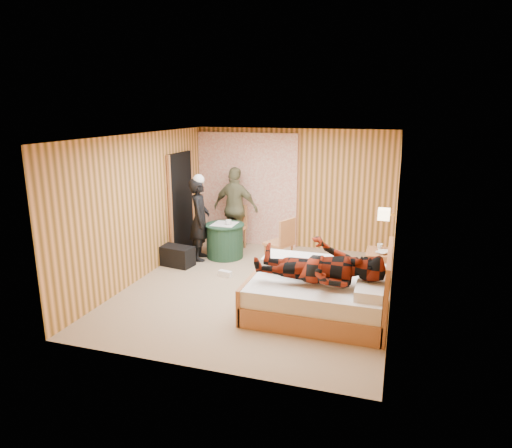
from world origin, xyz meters
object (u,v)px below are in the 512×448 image
(wall_lamp, at_px, (384,214))
(man_on_bed, at_px, (320,256))
(woman_standing, at_px, (200,219))
(bed, at_px, (319,294))
(duffel_bag, at_px, (176,256))
(round_table, at_px, (225,240))
(chair_far, at_px, (236,224))
(nightstand, at_px, (378,267))
(chair_near, at_px, (282,240))
(man_at_table, at_px, (236,208))

(wall_lamp, height_order, man_on_bed, man_on_bed)
(woman_standing, distance_m, man_on_bed, 3.32)
(woman_standing, xyz_separation_m, man_on_bed, (2.68, -1.97, 0.15))
(bed, distance_m, duffel_bag, 3.20)
(round_table, xyz_separation_m, duffel_bag, (-0.70, -0.74, -0.16))
(chair_far, bearing_deg, bed, -44.07)
(wall_lamp, bearing_deg, man_on_bed, -120.43)
(nightstand, height_order, chair_far, chair_far)
(chair_near, xyz_separation_m, duffel_bag, (-1.96, -0.44, -0.37))
(woman_standing, relative_size, man_on_bed, 0.91)
(chair_far, relative_size, duffel_bag, 1.41)
(round_table, distance_m, duffel_bag, 1.03)
(round_table, height_order, chair_near, chair_near)
(round_table, height_order, chair_far, chair_far)
(chair_far, xyz_separation_m, duffel_bag, (-0.71, -1.36, -0.35))
(man_at_table, bearing_deg, woman_standing, 73.12)
(wall_lamp, relative_size, man_at_table, 0.15)
(wall_lamp, distance_m, chair_near, 2.02)
(bed, height_order, chair_far, bed)
(bed, xyz_separation_m, round_table, (-2.24, 1.99, 0.04))
(wall_lamp, distance_m, man_at_table, 3.44)
(duffel_bag, distance_m, man_at_table, 1.70)
(bed, relative_size, duffel_bag, 2.99)
(chair_far, height_order, man_at_table, man_at_table)
(man_on_bed, bearing_deg, duffel_bag, 153.47)
(round_table, relative_size, man_on_bed, 0.44)
(nightstand, relative_size, chair_far, 0.64)
(round_table, distance_m, chair_near, 1.31)
(chair_far, relative_size, man_on_bed, 0.53)
(bed, relative_size, man_on_bed, 1.11)
(wall_lamp, relative_size, bed, 0.13)
(man_on_bed, bearing_deg, chair_near, 117.73)
(chair_near, bearing_deg, man_at_table, -102.46)
(round_table, xyz_separation_m, man_on_bed, (2.26, -2.22, 0.61))
(wall_lamp, bearing_deg, chair_far, 153.26)
(bed, xyz_separation_m, woman_standing, (-2.65, 1.74, 0.50))
(chair_near, xyz_separation_m, woman_standing, (-1.67, 0.05, 0.25))
(bed, xyz_separation_m, chair_far, (-2.23, 2.61, 0.24))
(man_at_table, relative_size, man_on_bed, 0.97)
(chair_far, xyz_separation_m, man_at_table, (-0.01, 0.03, 0.32))
(chair_far, xyz_separation_m, chair_near, (1.24, -0.92, 0.02))
(nightstand, relative_size, man_at_table, 0.35)
(wall_lamp, bearing_deg, nightstand, 97.06)
(wall_lamp, relative_size, man_on_bed, 0.15)
(chair_far, relative_size, man_at_table, 0.54)
(bed, relative_size, man_at_table, 1.14)
(round_table, height_order, man_on_bed, man_on_bed)
(bed, height_order, man_on_bed, man_on_bed)
(wall_lamp, relative_size, round_table, 0.33)
(chair_near, distance_m, woman_standing, 1.69)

